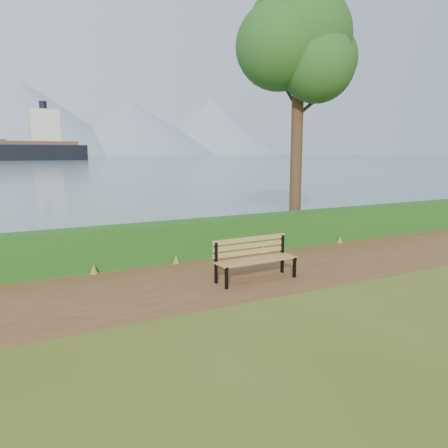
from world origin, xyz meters
TOP-DOWN VIEW (x-y plane):
  - ground at (0.00, 0.00)m, footprint 140.00×140.00m
  - path at (0.00, 0.30)m, footprint 40.00×3.40m
  - hedge at (0.00, 2.60)m, footprint 32.00×0.85m
  - water at (0.00, 260.00)m, footprint 700.00×510.00m
  - bench at (-0.06, -0.11)m, footprint 1.94×0.61m
  - tree at (4.10, 3.92)m, footprint 4.48×3.73m

SIDE VIEW (x-z plane):
  - ground at x=0.00m, z-range 0.00..0.00m
  - path at x=0.00m, z-range 0.00..0.01m
  - water at x=0.00m, z-range 0.00..0.01m
  - hedge at x=0.00m, z-range 0.00..1.00m
  - bench at x=-0.06m, z-range 0.07..1.04m
  - tree at x=4.10m, z-range 2.10..10.74m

